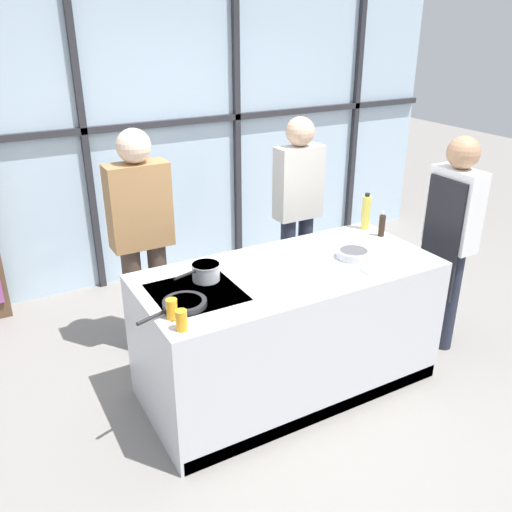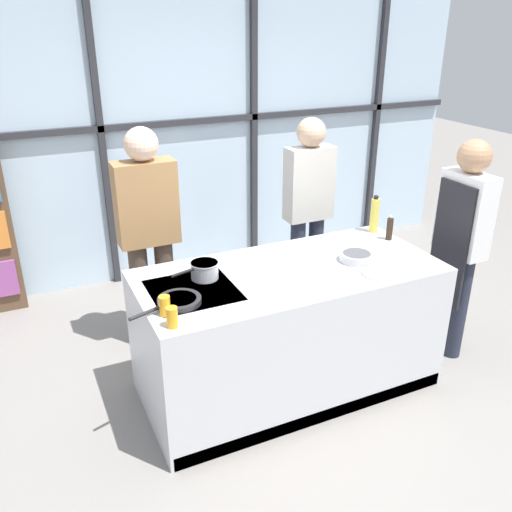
% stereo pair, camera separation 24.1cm
% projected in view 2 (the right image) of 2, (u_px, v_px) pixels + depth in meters
% --- Properties ---
extents(ground_plane, '(18.00, 18.00, 0.00)m').
position_uv_depth(ground_plane, '(287.00, 384.00, 3.98)').
color(ground_plane, gray).
extents(back_window_wall, '(6.40, 0.10, 2.80)m').
position_uv_depth(back_window_wall, '(181.00, 136.00, 5.30)').
color(back_window_wall, silver).
rests_on(back_window_wall, ground_plane).
extents(demo_island, '(2.04, 0.93, 0.93)m').
position_uv_depth(demo_island, '(288.00, 330.00, 3.79)').
color(demo_island, silver).
rests_on(demo_island, ground_plane).
extents(chef, '(0.24, 0.40, 1.70)m').
position_uv_depth(chef, '(461.00, 237.00, 4.01)').
color(chef, '#232838').
rests_on(chef, ground_plane).
extents(spectator_far_left, '(0.46, 0.25, 1.77)m').
position_uv_depth(spectator_far_left, '(148.00, 228.00, 4.11)').
color(spectator_far_left, '#47382D').
rests_on(spectator_far_left, ground_plane).
extents(spectator_center_left, '(0.41, 0.24, 1.73)m').
position_uv_depth(spectator_center_left, '(308.00, 203.00, 4.65)').
color(spectator_center_left, '#232838').
rests_on(spectator_center_left, ground_plane).
extents(frying_pan, '(0.45, 0.26, 0.04)m').
position_uv_depth(frying_pan, '(178.00, 301.00, 3.17)').
color(frying_pan, '#232326').
rests_on(frying_pan, demo_island).
extents(saucepan, '(0.33, 0.18, 0.11)m').
position_uv_depth(saucepan, '(204.00, 270.00, 3.46)').
color(saucepan, silver).
rests_on(saucepan, demo_island).
extents(white_plate, '(0.23, 0.23, 0.01)m').
position_uv_depth(white_plate, '(380.00, 273.00, 3.54)').
color(white_plate, white).
rests_on(white_plate, demo_island).
extents(mixing_bowl, '(0.24, 0.24, 0.06)m').
position_uv_depth(mixing_bowl, '(357.00, 257.00, 3.72)').
color(mixing_bowl, silver).
rests_on(mixing_bowl, demo_island).
extents(oil_bottle, '(0.07, 0.07, 0.29)m').
position_uv_depth(oil_bottle, '(374.00, 215.00, 4.19)').
color(oil_bottle, '#E0CC4C').
rests_on(oil_bottle, demo_island).
extents(pepper_grinder, '(0.05, 0.05, 0.20)m').
position_uv_depth(pepper_grinder, '(390.00, 228.00, 4.06)').
color(pepper_grinder, '#332319').
rests_on(pepper_grinder, demo_island).
extents(juice_glass_near, '(0.06, 0.06, 0.12)m').
position_uv_depth(juice_glass_near, '(172.00, 317.00, 2.92)').
color(juice_glass_near, orange).
rests_on(juice_glass_near, demo_island).
extents(juice_glass_far, '(0.06, 0.06, 0.12)m').
position_uv_depth(juice_glass_far, '(165.00, 306.00, 3.03)').
color(juice_glass_far, orange).
rests_on(juice_glass_far, demo_island).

